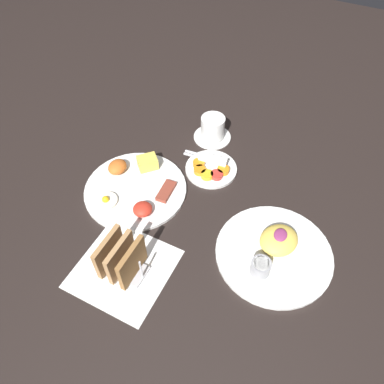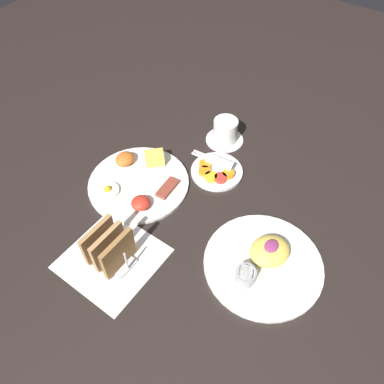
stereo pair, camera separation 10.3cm
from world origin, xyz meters
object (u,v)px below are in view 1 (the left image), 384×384
Objects in this scene: plate_condiments at (211,167)px; coffee_cup at (213,129)px; plate_breakfast at (135,187)px; plate_foreground at (274,251)px; toast_rack at (121,258)px.

coffee_cup reaches higher than plate_condiments.
plate_condiments is at bearing -44.09° from plate_breakfast.
toast_rack is (-0.20, 0.31, 0.04)m from plate_foreground.
toast_rack reaches higher than coffee_cup.
plate_breakfast is 0.26m from toast_rack.
coffee_cup is at bearing 23.11° from plate_condiments.
plate_condiments is 1.48× the size of toast_rack.
plate_condiments is 0.40m from toast_rack.
plate_condiments is 0.15m from coffee_cup.
plate_condiments is at bearing 53.77° from plate_foreground.
toast_rack is at bearing 172.75° from plate_condiments.
plate_foreground is at bearing -56.75° from toast_rack.
plate_breakfast is 2.42× the size of coffee_cup.
toast_rack is (-0.40, 0.05, 0.04)m from plate_condiments.
plate_foreground is (-0.02, -0.42, 0.00)m from plate_breakfast.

